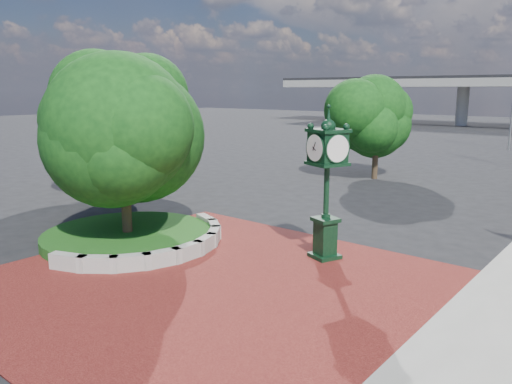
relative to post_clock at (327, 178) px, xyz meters
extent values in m
plane|color=black|center=(-1.60, -3.00, -2.74)|extent=(200.00, 200.00, 0.00)
cube|color=maroon|center=(-1.60, -4.00, -2.72)|extent=(12.00, 12.00, 0.04)
cube|color=#9E9B93|center=(-5.51, -6.01, -2.47)|extent=(1.29, 0.76, 0.54)
cube|color=#9E9B93|center=(-4.65, -5.54, -2.47)|extent=(1.20, 1.04, 0.54)
cube|color=#9E9B93|center=(-3.98, -4.84, -2.47)|extent=(1.00, 1.22, 0.54)
cube|color=#9E9B93|center=(-3.55, -3.96, -2.47)|extent=(0.71, 1.30, 0.54)
cube|color=#9E9B93|center=(-3.40, -3.00, -2.47)|extent=(0.35, 1.25, 0.54)
cube|color=#9E9B93|center=(-3.55, -2.04, -2.47)|extent=(0.71, 1.30, 0.54)
cube|color=#9E9B93|center=(-3.98, -1.16, -2.47)|extent=(1.00, 1.22, 0.54)
cube|color=#9E9B93|center=(-4.65, -0.46, -2.47)|extent=(1.20, 1.04, 0.54)
cube|color=#9E9B93|center=(-5.51, 0.01, -2.47)|extent=(1.29, 0.76, 0.54)
cylinder|color=#1D4914|center=(-6.60, -3.00, -2.54)|extent=(6.10, 6.10, 0.40)
cylinder|color=#9E9B93|center=(-36.60, 67.00, 0.26)|extent=(1.80, 1.80, 6.00)
cylinder|color=#9E9B93|center=(-16.60, 67.00, 0.26)|extent=(1.80, 1.80, 6.00)
cylinder|color=#38281C|center=(-6.60, -3.00, -1.65)|extent=(0.36, 0.36, 2.17)
sphere|color=#103D12|center=(-6.60, -3.00, 0.99)|extent=(5.20, 5.20, 5.20)
cylinder|color=#38281C|center=(-14.60, 2.00, -1.51)|extent=(0.36, 0.36, 2.45)
sphere|color=#103D12|center=(-14.60, 2.00, 1.39)|extent=(5.60, 5.60, 5.60)
cylinder|color=#38281C|center=(-5.60, 15.00, -1.77)|extent=(0.36, 0.36, 1.92)
sphere|color=#103D12|center=(-5.60, 15.00, 0.51)|extent=(4.40, 4.40, 4.40)
cube|color=black|center=(0.00, 0.00, -2.65)|extent=(1.09, 1.09, 0.17)
cube|color=black|center=(0.00, 0.00, -2.00)|extent=(0.75, 0.75, 1.15)
cube|color=black|center=(0.00, 0.00, -1.39)|extent=(0.95, 0.95, 0.13)
cylinder|color=black|center=(0.00, 0.00, -0.44)|extent=(0.18, 0.18, 1.78)
cube|color=black|center=(0.00, 0.00, 0.99)|extent=(1.22, 1.22, 0.94)
cylinder|color=white|center=(-0.18, -0.46, 0.99)|extent=(0.80, 0.36, 0.84)
cylinder|color=white|center=(0.18, 0.46, 0.99)|extent=(0.80, 0.36, 0.84)
cylinder|color=white|center=(-0.46, 0.18, 0.99)|extent=(0.36, 0.80, 0.84)
cylinder|color=white|center=(0.46, -0.18, 0.99)|extent=(0.36, 0.80, 0.84)
sphere|color=black|center=(0.00, 0.00, 1.64)|extent=(0.46, 0.46, 0.46)
cone|color=black|center=(0.00, 0.00, 1.98)|extent=(0.19, 0.19, 0.52)
camera|label=1|loc=(8.25, -13.66, 2.78)|focal=35.00mm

